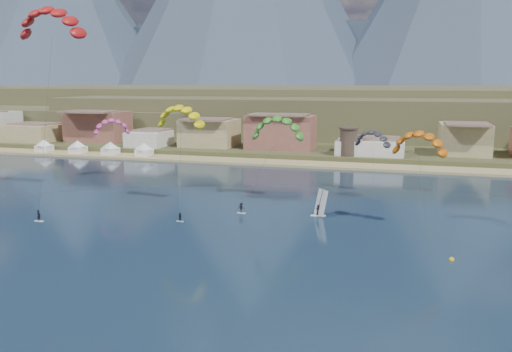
# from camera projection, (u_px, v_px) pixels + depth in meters

# --- Properties ---
(ground) EXTENTS (2400.00, 2400.00, 0.00)m
(ground) POSITION_uv_depth(u_px,v_px,m) (166.00, 332.00, 52.52)
(ground) COLOR #0E1D32
(ground) RESTS_ON ground
(beach) EXTENTS (2200.00, 12.00, 0.90)m
(beach) POSITION_uv_depth(u_px,v_px,m) (327.00, 165.00, 152.70)
(beach) COLOR tan
(beach) RESTS_ON ground
(land) EXTENTS (2200.00, 900.00, 4.00)m
(land) POSITION_uv_depth(u_px,v_px,m) (389.00, 102.00, 582.05)
(land) COLOR #4C4829
(land) RESTS_ON ground
(foothills) EXTENTS (940.00, 210.00, 18.00)m
(foothills) POSITION_uv_depth(u_px,v_px,m) (411.00, 111.00, 264.63)
(foothills) COLOR brown
(foothills) RESTS_ON ground
(town) EXTENTS (400.00, 24.00, 12.00)m
(town) POSITION_uv_depth(u_px,v_px,m) (215.00, 129.00, 177.30)
(town) COLOR silver
(town) RESTS_ON ground
(watchtower) EXTENTS (5.82, 5.82, 8.60)m
(watchtower) POSITION_uv_depth(u_px,v_px,m) (349.00, 141.00, 157.81)
(watchtower) COLOR #47382D
(watchtower) RESTS_ON ground
(beach_tents) EXTENTS (43.40, 6.40, 5.00)m
(beach_tents) POSITION_uv_depth(u_px,v_px,m) (93.00, 144.00, 172.78)
(beach_tents) COLOR white
(beach_tents) RESTS_ON ground
(kitesurfer_red) EXTENTS (14.26, 18.55, 40.23)m
(kitesurfer_red) POSITION_uv_depth(u_px,v_px,m) (51.00, 18.00, 102.42)
(kitesurfer_red) COLOR silver
(kitesurfer_red) RESTS_ON ground
(kitesurfer_yellow) EXTENTS (10.39, 13.07, 21.56)m
(kitesurfer_yellow) POSITION_uv_depth(u_px,v_px,m) (180.00, 113.00, 100.56)
(kitesurfer_yellow) COLOR silver
(kitesurfer_yellow) RESTS_ON ground
(kitesurfer_green) EXTENTS (11.08, 13.90, 19.67)m
(kitesurfer_green) POSITION_uv_depth(u_px,v_px,m) (277.00, 125.00, 105.59)
(kitesurfer_green) COLOR silver
(kitesurfer_green) RESTS_ON ground
(distant_kite_pink) EXTENTS (9.40, 7.96, 16.93)m
(distant_kite_pink) POSITION_uv_depth(u_px,v_px,m) (111.00, 124.00, 129.60)
(distant_kite_pink) COLOR #262626
(distant_kite_pink) RESTS_ON ground
(distant_kite_dark) EXTENTS (8.82, 6.96, 15.61)m
(distant_kite_dark) POSITION_uv_depth(u_px,v_px,m) (373.00, 136.00, 114.11)
(distant_kite_dark) COLOR #262626
(distant_kite_dark) RESTS_ON ground
(distant_kite_orange) EXTENTS (9.85, 7.10, 18.11)m
(distant_kite_orange) POSITION_uv_depth(u_px,v_px,m) (420.00, 139.00, 85.54)
(distant_kite_orange) COLOR #262626
(distant_kite_orange) RESTS_ON ground
(windsurfer) EXTENTS (2.81, 3.07, 4.86)m
(windsurfer) POSITION_uv_depth(u_px,v_px,m) (319.00, 208.00, 96.61)
(windsurfer) COLOR silver
(windsurfer) RESTS_ON ground
(buoy) EXTENTS (0.74, 0.74, 0.74)m
(buoy) POSITION_uv_depth(u_px,v_px,m) (452.00, 260.00, 73.07)
(buoy) COLOR gold
(buoy) RESTS_ON ground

